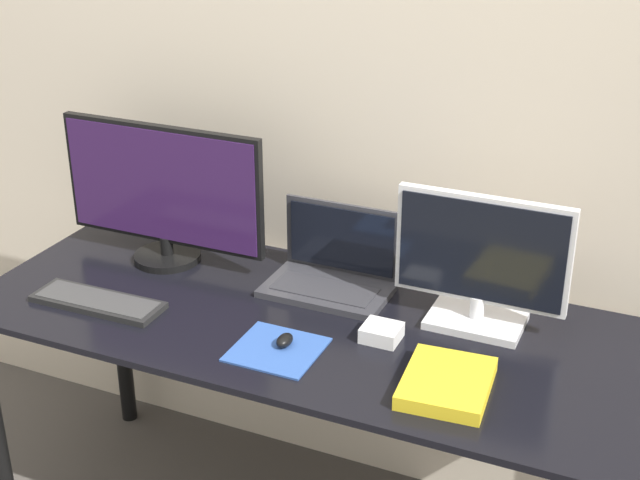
# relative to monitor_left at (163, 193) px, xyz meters

# --- Properties ---
(wall_back) EXTENTS (7.00, 0.05, 2.50)m
(wall_back) POSITION_rel_monitor_left_xyz_m (0.52, 0.27, 0.31)
(wall_back) COLOR beige
(wall_back) RESTS_ON ground_plane
(desk) EXTENTS (1.77, 0.70, 0.74)m
(desk) POSITION_rel_monitor_left_xyz_m (0.52, -0.15, -0.31)
(desk) COLOR black
(desk) RESTS_ON ground_plane
(monitor_left) EXTENTS (0.62, 0.19, 0.40)m
(monitor_left) POSITION_rel_monitor_left_xyz_m (0.00, 0.00, 0.00)
(monitor_left) COLOR black
(monitor_left) RESTS_ON desk
(monitor_right) EXTENTS (0.43, 0.16, 0.34)m
(monitor_right) POSITION_rel_monitor_left_xyz_m (0.90, -0.00, -0.04)
(monitor_right) COLOR silver
(monitor_right) RESTS_ON desk
(laptop) EXTENTS (0.33, 0.21, 0.22)m
(laptop) POSITION_rel_monitor_left_xyz_m (0.50, 0.04, -0.15)
(laptop) COLOR #333338
(laptop) RESTS_ON desk
(keyboard) EXTENTS (0.36, 0.12, 0.02)m
(keyboard) POSITION_rel_monitor_left_xyz_m (-0.02, -0.30, -0.20)
(keyboard) COLOR black
(keyboard) RESTS_ON desk
(mousepad) EXTENTS (0.20, 0.20, 0.00)m
(mousepad) POSITION_rel_monitor_left_xyz_m (0.51, -0.32, -0.20)
(mousepad) COLOR #2D519E
(mousepad) RESTS_ON desk
(mouse) EXTENTS (0.04, 0.06, 0.03)m
(mouse) POSITION_rel_monitor_left_xyz_m (0.52, -0.30, -0.19)
(mouse) COLOR black
(mouse) RESTS_ON mousepad
(book) EXTENTS (0.20, 0.24, 0.03)m
(book) POSITION_rel_monitor_left_xyz_m (0.92, -0.31, -0.19)
(book) COLOR yellow
(book) RESTS_ON desk
(power_brick) EXTENTS (0.09, 0.08, 0.04)m
(power_brick) POSITION_rel_monitor_left_xyz_m (0.72, -0.17, -0.19)
(power_brick) COLOR white
(power_brick) RESTS_ON desk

